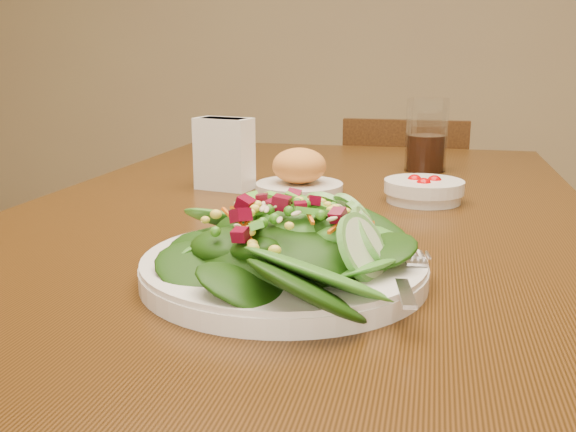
# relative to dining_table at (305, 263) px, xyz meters

# --- Properties ---
(dining_table) EXTENTS (0.90, 1.40, 0.75)m
(dining_table) POSITION_rel_dining_table_xyz_m (0.00, 0.00, 0.00)
(dining_table) COLOR #46270D
(dining_table) RESTS_ON ground_plane
(chair_far) EXTENTS (0.37, 0.38, 0.81)m
(chair_far) POSITION_rel_dining_table_xyz_m (0.12, 0.97, -0.22)
(chair_far) COLOR #4B2C0F
(chair_far) RESTS_ON ground_plane
(salad_plate) EXTENTS (0.31, 0.31, 0.09)m
(salad_plate) POSITION_rel_dining_table_xyz_m (0.06, -0.36, 0.13)
(salad_plate) COLOR silver
(salad_plate) RESTS_ON dining_table
(bread_plate) EXTENTS (0.15, 0.15, 0.08)m
(bread_plate) POSITION_rel_dining_table_xyz_m (-0.03, 0.09, 0.13)
(bread_plate) COLOR silver
(bread_plate) RESTS_ON dining_table
(tomato_bowl) EXTENTS (0.13, 0.13, 0.04)m
(tomato_bowl) POSITION_rel_dining_table_xyz_m (0.19, 0.06, 0.12)
(tomato_bowl) COLOR silver
(tomato_bowl) RESTS_ON dining_table
(drinking_glass) EXTENTS (0.09, 0.09, 0.15)m
(drinking_glass) POSITION_rel_dining_table_xyz_m (0.18, 0.36, 0.16)
(drinking_glass) COLOR silver
(drinking_glass) RESTS_ON dining_table
(napkin_holder) EXTENTS (0.11, 0.07, 0.13)m
(napkin_holder) POSITION_rel_dining_table_xyz_m (-0.17, 0.09, 0.17)
(napkin_holder) COLOR white
(napkin_holder) RESTS_ON dining_table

